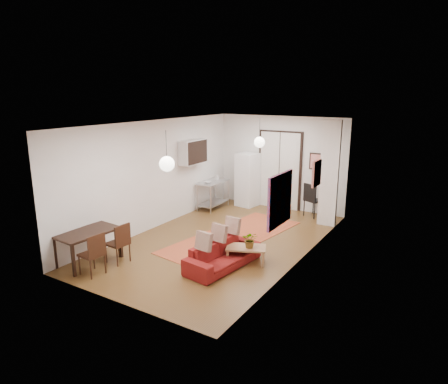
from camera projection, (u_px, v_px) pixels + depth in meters
The scene contains 27 objects.
floor at pixel (221, 241), 9.96m from camera, with size 7.00×7.00×0.00m, color brown.
ceiling at pixel (221, 123), 9.25m from camera, with size 4.20×7.00×0.02m, color white.
wall_back at pixel (280, 163), 12.49m from camera, with size 4.20×0.02×2.90m, color silver.
wall_front at pixel (111, 224), 6.71m from camera, with size 4.20×0.02×2.90m, color silver.
wall_left at pixel (155, 175), 10.67m from camera, with size 0.02×7.00×2.90m, color silver.
wall_right at pixel (304, 196), 8.54m from camera, with size 0.02×7.00×2.90m, color silver.
double_doors at pixel (279, 171), 12.52m from camera, with size 1.44×0.06×2.50m, color silver.
stub_partition at pixel (329, 174), 10.77m from camera, with size 0.50×0.10×2.90m, color silver.
wall_cabinet at pixel (193, 152), 11.71m from camera, with size 0.35×1.00×0.70m, color silver.
painting_popart at pixel (280, 200), 7.47m from camera, with size 0.05×1.00×1.00m, color red.
painting_abstract at pixel (317, 173), 9.12m from camera, with size 0.05×0.50×0.60m, color beige.
poster_back at pixel (316, 161), 11.85m from camera, with size 0.40×0.03×0.50m, color red.
print_left at pixel (198, 148), 12.18m from camera, with size 0.03×0.44×0.54m, color #A07343.
pendant_back at pixel (259, 142), 11.06m from camera, with size 0.30×0.30×0.80m.
pendant_front at pixel (167, 164), 7.75m from camera, with size 0.30×0.30×0.80m.
kilim_rug at pixel (233, 236), 10.23m from camera, with size 1.55×4.15×0.01m, color #C35630.
sofa at pixel (223, 255), 8.43m from camera, with size 0.71×1.81×0.53m, color maroon.
coffee_table at pixel (246, 249), 8.60m from camera, with size 0.96×0.76×0.37m.
potted_plant at pixel (250, 240), 8.49m from camera, with size 0.28×0.33×0.36m, color #3F6D31.
kitchen_counter at pixel (213, 191), 12.61m from camera, with size 0.60×1.16×0.88m.
bowl at pixel (208, 182), 12.28m from camera, with size 0.21×0.21×0.05m, color beige.
soap_bottle at pixel (217, 177), 12.72m from camera, with size 0.08×0.08×0.18m, color teal.
fridge at pixel (247, 180), 12.85m from camera, with size 0.60×0.60×1.71m, color white.
dining_table at pixel (88, 235), 8.54m from camera, with size 0.83×1.34×0.72m.
dining_chair_near at pixel (120, 239), 8.67m from camera, with size 0.45×0.61×0.89m.
dining_chair_far at pixel (95, 249), 8.10m from camera, with size 0.45×0.61×0.89m.
black_side_chair at pixel (315, 196), 11.85m from camera, with size 0.60×0.62×1.01m.
Camera 1 is at (4.95, -7.94, 3.62)m, focal length 32.00 mm.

